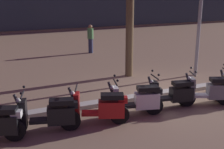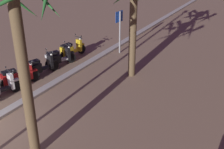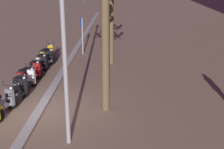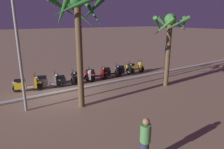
{
  "view_description": "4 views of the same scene",
  "coord_description": "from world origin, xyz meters",
  "px_view_note": "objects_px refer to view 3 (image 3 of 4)",
  "views": [
    {
      "loc": [
        -5.68,
        -7.89,
        3.41
      ],
      "look_at": [
        -2.13,
        0.17,
        0.91
      ],
      "focal_mm": 47.08,
      "sensor_mm": 36.0,
      "label": 1
    },
    {
      "loc": [
        4.61,
        8.44,
        6.24
      ],
      "look_at": [
        -4.42,
        2.93,
        1.06
      ],
      "focal_mm": 46.79,
      "sensor_mm": 36.0,
      "label": 2
    },
    {
      "loc": [
        11.06,
        3.27,
        5.18
      ],
      "look_at": [
        -0.57,
        2.89,
        1.34
      ],
      "focal_mm": 49.75,
      "sensor_mm": 36.0,
      "label": 3
    },
    {
      "loc": [
        3.71,
        11.79,
        4.47
      ],
      "look_at": [
        -2.67,
        1.91,
        1.24
      ],
      "focal_mm": 31.82,
      "sensor_mm": 36.0,
      "label": 4
    }
  ],
  "objects_px": {
    "crossing_sign": "(82,32)",
    "palm_tree_far_corner": "(111,0)",
    "scooter_white_far_back": "(24,83)",
    "scooter_black_last_in_row": "(17,94)",
    "scooter_black_second_in_line": "(45,60)",
    "scooter_yellow_mid_front": "(47,55)",
    "scooter_red_lead_nearest": "(29,75)",
    "scooter_black_mid_rear": "(38,67)"
  },
  "relations": [
    {
      "from": "scooter_black_second_in_line",
      "to": "scooter_white_far_back",
      "type": "height_order",
      "value": "same"
    },
    {
      "from": "scooter_black_mid_rear",
      "to": "scooter_white_far_back",
      "type": "xyz_separation_m",
      "value": [
        2.47,
        0.01,
        0.0
      ]
    },
    {
      "from": "scooter_black_mid_rear",
      "to": "scooter_black_last_in_row",
      "type": "bearing_deg",
      "value": 1.43
    },
    {
      "from": "scooter_yellow_mid_front",
      "to": "scooter_white_far_back",
      "type": "xyz_separation_m",
      "value": [
        5.03,
        0.14,
        0.0
      ]
    },
    {
      "from": "crossing_sign",
      "to": "palm_tree_far_corner",
      "type": "xyz_separation_m",
      "value": [
        2.2,
        1.98,
        2.18
      ]
    },
    {
      "from": "scooter_yellow_mid_front",
      "to": "scooter_black_mid_rear",
      "type": "bearing_deg",
      "value": 2.9
    },
    {
      "from": "scooter_black_second_in_line",
      "to": "scooter_black_last_in_row",
      "type": "relative_size",
      "value": 0.92
    },
    {
      "from": "scooter_black_mid_rear",
      "to": "scooter_red_lead_nearest",
      "type": "xyz_separation_m",
      "value": [
        1.32,
        -0.1,
        -0.0
      ]
    },
    {
      "from": "scooter_black_mid_rear",
      "to": "scooter_black_last_in_row",
      "type": "relative_size",
      "value": 0.99
    },
    {
      "from": "scooter_black_mid_rear",
      "to": "scooter_red_lead_nearest",
      "type": "relative_size",
      "value": 1.03
    },
    {
      "from": "scooter_white_far_back",
      "to": "palm_tree_far_corner",
      "type": "height_order",
      "value": "palm_tree_far_corner"
    },
    {
      "from": "scooter_yellow_mid_front",
      "to": "scooter_black_mid_rear",
      "type": "distance_m",
      "value": 2.57
    },
    {
      "from": "scooter_red_lead_nearest",
      "to": "scooter_black_mid_rear",
      "type": "bearing_deg",
      "value": 175.68
    },
    {
      "from": "scooter_white_far_back",
      "to": "crossing_sign",
      "type": "bearing_deg",
      "value": 165.91
    },
    {
      "from": "scooter_black_last_in_row",
      "to": "crossing_sign",
      "type": "height_order",
      "value": "crossing_sign"
    },
    {
      "from": "scooter_black_mid_rear",
      "to": "crossing_sign",
      "type": "xyz_separation_m",
      "value": [
        -4.56,
        1.77,
        1.05
      ]
    },
    {
      "from": "scooter_red_lead_nearest",
      "to": "scooter_black_last_in_row",
      "type": "distance_m",
      "value": 2.42
    },
    {
      "from": "scooter_white_far_back",
      "to": "scooter_black_last_in_row",
      "type": "xyz_separation_m",
      "value": [
        1.26,
        0.08,
        -0.02
      ]
    },
    {
      "from": "crossing_sign",
      "to": "scooter_yellow_mid_front",
      "type": "bearing_deg",
      "value": -43.61
    },
    {
      "from": "scooter_white_far_back",
      "to": "scooter_yellow_mid_front",
      "type": "bearing_deg",
      "value": -178.41
    },
    {
      "from": "scooter_yellow_mid_front",
      "to": "scooter_black_second_in_line",
      "type": "bearing_deg",
      "value": 7.79
    },
    {
      "from": "scooter_black_last_in_row",
      "to": "crossing_sign",
      "type": "distance_m",
      "value": 8.53
    },
    {
      "from": "palm_tree_far_corner",
      "to": "scooter_yellow_mid_front",
      "type": "bearing_deg",
      "value": -92.93
    },
    {
      "from": "crossing_sign",
      "to": "palm_tree_far_corner",
      "type": "height_order",
      "value": "palm_tree_far_corner"
    },
    {
      "from": "palm_tree_far_corner",
      "to": "scooter_black_last_in_row",
      "type": "bearing_deg",
      "value": -30.96
    },
    {
      "from": "scooter_black_second_in_line",
      "to": "scooter_black_mid_rear",
      "type": "bearing_deg",
      "value": -1.79
    },
    {
      "from": "scooter_black_second_in_line",
      "to": "crossing_sign",
      "type": "relative_size",
      "value": 0.69
    },
    {
      "from": "scooter_red_lead_nearest",
      "to": "scooter_black_last_in_row",
      "type": "height_order",
      "value": "scooter_black_last_in_row"
    },
    {
      "from": "scooter_yellow_mid_front",
      "to": "scooter_red_lead_nearest",
      "type": "bearing_deg",
      "value": 0.45
    },
    {
      "from": "palm_tree_far_corner",
      "to": "scooter_white_far_back",
      "type": "bearing_deg",
      "value": -37.74
    },
    {
      "from": "scooter_yellow_mid_front",
      "to": "scooter_black_second_in_line",
      "type": "relative_size",
      "value": 1.07
    },
    {
      "from": "scooter_black_second_in_line",
      "to": "scooter_black_mid_rear",
      "type": "relative_size",
      "value": 0.93
    },
    {
      "from": "scooter_black_last_in_row",
      "to": "scooter_black_mid_rear",
      "type": "bearing_deg",
      "value": -178.57
    },
    {
      "from": "scooter_white_far_back",
      "to": "scooter_red_lead_nearest",
      "type": "bearing_deg",
      "value": -174.57
    },
    {
      "from": "scooter_black_second_in_line",
      "to": "scooter_red_lead_nearest",
      "type": "xyz_separation_m",
      "value": [
        2.63,
        -0.14,
        -0.0
      ]
    },
    {
      "from": "scooter_yellow_mid_front",
      "to": "scooter_black_last_in_row",
      "type": "height_order",
      "value": "same"
    },
    {
      "from": "scooter_yellow_mid_front",
      "to": "scooter_black_last_in_row",
      "type": "xyz_separation_m",
      "value": [
        6.29,
        0.22,
        -0.01
      ]
    },
    {
      "from": "scooter_white_far_back",
      "to": "crossing_sign",
      "type": "distance_m",
      "value": 7.32
    },
    {
      "from": "scooter_black_last_in_row",
      "to": "scooter_white_far_back",
      "type": "bearing_deg",
      "value": -176.19
    },
    {
      "from": "scooter_white_far_back",
      "to": "scooter_black_last_in_row",
      "type": "height_order",
      "value": "same"
    },
    {
      "from": "scooter_black_mid_rear",
      "to": "scooter_white_far_back",
      "type": "distance_m",
      "value": 2.47
    },
    {
      "from": "scooter_black_last_in_row",
      "to": "crossing_sign",
      "type": "xyz_separation_m",
      "value": [
        -8.29,
        1.68,
        1.06
      ]
    }
  ]
}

